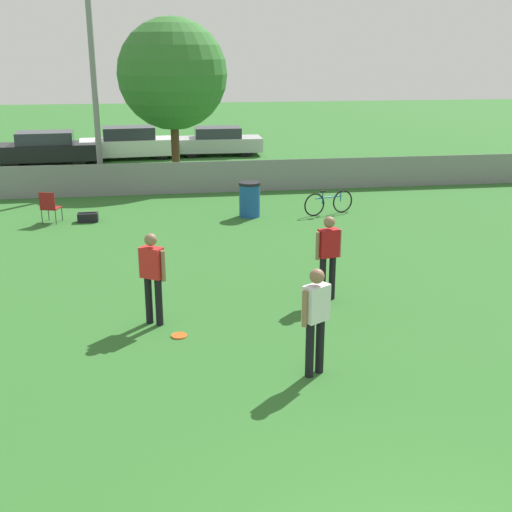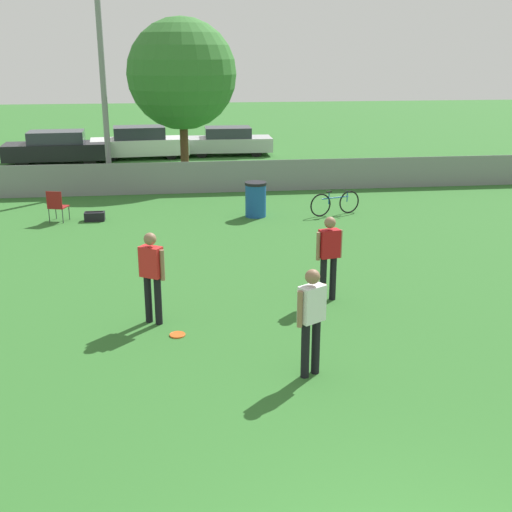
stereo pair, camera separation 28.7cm
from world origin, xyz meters
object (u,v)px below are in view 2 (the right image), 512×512
object	(u,v)px
frisbee_disc	(177,335)
trash_bin	(256,199)
light_pole	(98,15)
gear_bag_sideline	(95,216)
parked_car_silver	(228,141)
bicycle_sideline	(335,203)
player_thrower_red	(152,271)
parked_car_dark	(57,148)
folding_chair_sideline	(57,205)
tree_near_pole	(182,74)
player_receiver_white	(311,315)
parked_car_white	(140,143)
player_defender_red	(329,252)

from	to	relation	value
frisbee_disc	trash_bin	distance (m)	8.60
light_pole	gear_bag_sideline	xyz separation A→B (m)	(-0.05, -4.71, -5.74)
parked_car_silver	bicycle_sideline	bearing A→B (deg)	-79.00
player_thrower_red	parked_car_dark	world-z (taller)	player_thrower_red
folding_chair_sideline	player_thrower_red	bearing A→B (deg)	128.00
tree_near_pole	parked_car_dark	distance (m)	7.41
player_receiver_white	frisbee_disc	size ratio (longest dim) A/B	6.13
gear_bag_sideline	parked_car_silver	xyz separation A→B (m)	(4.98, 12.02, 0.52)
gear_bag_sideline	frisbee_disc	bearing A→B (deg)	-74.66
player_thrower_red	player_receiver_white	xyz separation A→B (m)	(2.40, -2.30, 0.00)
light_pole	trash_bin	world-z (taller)	light_pole
bicycle_sideline	parked_car_silver	xyz separation A→B (m)	(-2.16, 12.23, 0.29)
parked_car_white	player_receiver_white	bearing A→B (deg)	-86.09
player_receiver_white	trash_bin	distance (m)	9.95
frisbee_disc	folding_chair_sideline	world-z (taller)	folding_chair_sideline
player_receiver_white	player_thrower_red	bearing A→B (deg)	105.45
player_receiver_white	trash_bin	bearing A→B (deg)	56.66
trash_bin	parked_car_dark	world-z (taller)	parked_car_dark
light_pole	trash_bin	bearing A→B (deg)	-45.76
gear_bag_sideline	parked_car_silver	world-z (taller)	parked_car_silver
player_thrower_red	parked_car_white	distance (m)	19.36
tree_near_pole	player_defender_red	distance (m)	14.27
bicycle_sideline	parked_car_dark	size ratio (longest dim) A/B	0.36
light_pole	folding_chair_sideline	distance (m)	7.21
player_thrower_red	player_receiver_white	world-z (taller)	same
gear_bag_sideline	parked_car_white	world-z (taller)	parked_car_white
player_thrower_red	gear_bag_sideline	world-z (taller)	player_thrower_red
player_defender_red	parked_car_dark	xyz separation A→B (m)	(-7.95, 17.56, -0.30)
gear_bag_sideline	trash_bin	bearing A→B (deg)	-1.16
light_pole	gear_bag_sideline	world-z (taller)	light_pole
trash_bin	parked_car_silver	world-z (taller)	parked_car_silver
player_defender_red	player_receiver_white	world-z (taller)	same
parked_car_dark	parked_car_white	bearing A→B (deg)	13.72
parked_car_silver	player_thrower_red	bearing A→B (deg)	-97.92
folding_chair_sideline	parked_car_dark	bearing A→B (deg)	-63.81
player_defender_red	folding_chair_sideline	bearing A→B (deg)	118.99
folding_chair_sideline	parked_car_dark	distance (m)	10.67
parked_car_dark	parked_car_silver	world-z (taller)	parked_car_dark
tree_near_pole	player_defender_red	bearing A→B (deg)	-79.83
parked_car_dark	parked_car_white	distance (m)	3.69
tree_near_pole	gear_bag_sideline	bearing A→B (deg)	-112.62
tree_near_pole	bicycle_sideline	bearing A→B (deg)	-58.01
folding_chair_sideline	bicycle_sideline	distance (m)	8.17
light_pole	folding_chair_sideline	xyz separation A→B (m)	(-1.09, -4.71, -5.35)
player_thrower_red	parked_car_silver	world-z (taller)	player_thrower_red
player_defender_red	bicycle_sideline	world-z (taller)	player_defender_red
gear_bag_sideline	bicycle_sideline	bearing A→B (deg)	-1.70
tree_near_pole	parked_car_white	xyz separation A→B (m)	(-1.96, 4.89, -3.21)
player_defender_red	gear_bag_sideline	size ratio (longest dim) A/B	2.97
tree_near_pole	parked_car_silver	bearing A→B (deg)	67.69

